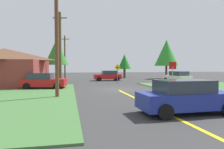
% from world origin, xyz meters
% --- Properties ---
extents(ground_plane, '(120.00, 120.00, 0.00)m').
position_xyz_m(ground_plane, '(0.00, 0.00, 0.00)').
color(ground_plane, '#343434').
extents(lane_stripe_center, '(0.20, 14.00, 0.01)m').
position_xyz_m(lane_stripe_center, '(0.00, -8.00, 0.01)').
color(lane_stripe_center, yellow).
rests_on(lane_stripe_center, ground).
extents(stop_sign, '(0.69, 0.13, 2.71)m').
position_xyz_m(stop_sign, '(5.03, -1.89, 1.88)').
color(stop_sign, '#9EA0A8').
rests_on(stop_sign, ground).
extents(car_behind_on_main_road, '(4.61, 2.12, 1.62)m').
position_xyz_m(car_behind_on_main_road, '(0.88, -10.94, 0.81)').
color(car_behind_on_main_road, navy).
rests_on(car_behind_on_main_road, ground).
extents(parked_car_near_building, '(4.49, 2.54, 1.62)m').
position_xyz_m(parked_car_near_building, '(-7.21, 1.90, 0.81)').
color(parked_car_near_building, red).
rests_on(parked_car_near_building, ground).
extents(car_on_crossroad, '(2.55, 4.26, 1.62)m').
position_xyz_m(car_on_crossroad, '(10.10, 6.10, 0.80)').
color(car_on_crossroad, white).
rests_on(car_on_crossroad, ground).
extents(car_approaching_junction, '(4.30, 2.17, 1.62)m').
position_xyz_m(car_approaching_junction, '(1.45, 12.67, 0.81)').
color(car_approaching_junction, red).
rests_on(car_approaching_junction, ground).
extents(utility_pole_near, '(1.78, 0.55, 8.70)m').
position_xyz_m(utility_pole_near, '(-5.47, -4.49, 4.49)').
color(utility_pole_near, brown).
rests_on(utility_pole_near, ground).
extents(utility_pole_mid, '(1.79, 0.42, 9.34)m').
position_xyz_m(utility_pole_mid, '(-5.79, 7.83, 4.75)').
color(utility_pole_mid, brown).
rests_on(utility_pole_mid, ground).
extents(utility_pole_far, '(1.77, 0.56, 8.13)m').
position_xyz_m(utility_pole_far, '(-5.49, 20.14, 4.21)').
color(utility_pole_far, brown).
rests_on(utility_pole_far, ground).
extents(direction_sign, '(0.89, 0.21, 2.62)m').
position_xyz_m(direction_sign, '(1.73, 7.06, 1.63)').
color(direction_sign, slate).
rests_on(direction_sign, ground).
extents(oak_tree_left, '(4.35, 4.35, 7.22)m').
position_xyz_m(oak_tree_left, '(13.02, 15.42, 4.81)').
color(oak_tree_left, brown).
rests_on(oak_tree_left, ground).
extents(pine_tree_center, '(3.44, 3.44, 6.34)m').
position_xyz_m(pine_tree_center, '(-6.48, 11.77, 4.42)').
color(pine_tree_center, brown).
rests_on(pine_tree_center, ground).
extents(oak_tree_right, '(2.73, 2.73, 4.79)m').
position_xyz_m(oak_tree_right, '(6.48, 21.01, 3.25)').
color(oak_tree_right, brown).
rests_on(oak_tree_right, ground).
extents(barn, '(9.08, 8.11, 4.34)m').
position_xyz_m(barn, '(-11.86, 5.61, 2.17)').
color(barn, maroon).
rests_on(barn, ground).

